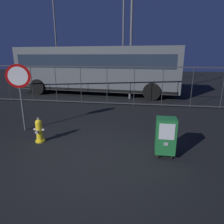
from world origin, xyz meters
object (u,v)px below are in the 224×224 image
at_px(newspaper_box_primary, 166,136).
at_px(street_light_near_left, 55,30).
at_px(stop_sign, 19,84).
at_px(street_light_far_left, 124,22).
at_px(fire_hydrant, 39,131).
at_px(street_light_near_right, 132,8).
at_px(bus_near, 97,68).

relative_size(newspaper_box_primary, street_light_near_left, 0.12).
distance_m(stop_sign, street_light_near_left, 13.98).
distance_m(street_light_near_left, street_light_far_left, 7.36).
relative_size(stop_sign, street_light_far_left, 0.26).
distance_m(fire_hydrant, stop_sign, 1.78).
height_order(stop_sign, street_light_near_right, street_light_near_right).
xyz_separation_m(stop_sign, bus_near, (0.87, 7.13, 0.11)).
bearing_deg(newspaper_box_primary, bus_near, 114.10).
height_order(bus_near, street_light_near_right, street_light_near_right).
bearing_deg(fire_hydrant, newspaper_box_primary, -5.53).
xyz_separation_m(newspaper_box_primary, street_light_near_left, (-8.95, 14.03, 4.23)).
relative_size(stop_sign, street_light_near_right, 0.26).
bearing_deg(street_light_near_right, fire_hydrant, -108.25).
relative_size(fire_hydrant, newspaper_box_primary, 0.73).
bearing_deg(stop_sign, bus_near, 83.01).
distance_m(newspaper_box_primary, stop_sign, 4.82).
xyz_separation_m(newspaper_box_primary, bus_near, (-3.70, 8.27, 1.14)).
xyz_separation_m(street_light_near_left, street_light_far_left, (6.69, -3.07, 0.01)).
bearing_deg(fire_hydrant, stop_sign, 141.39).
relative_size(stop_sign, street_light_near_left, 0.26).
height_order(bus_near, street_light_far_left, street_light_far_left).
bearing_deg(newspaper_box_primary, street_light_near_right, 101.38).
xyz_separation_m(newspaper_box_primary, stop_sign, (-4.57, 1.14, 1.03)).
bearing_deg(bus_near, stop_sign, -92.16).
relative_size(street_light_near_left, street_light_near_right, 0.97).
height_order(fire_hydrant, street_light_near_right, street_light_near_right).
bearing_deg(fire_hydrant, bus_near, 90.86).
height_order(newspaper_box_primary, street_light_near_right, street_light_near_right).
relative_size(street_light_near_left, street_light_far_left, 1.00).
distance_m(bus_near, street_light_near_right, 4.17).
bearing_deg(newspaper_box_primary, street_light_far_left, 101.68).
height_order(street_light_near_left, street_light_near_right, street_light_near_right).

